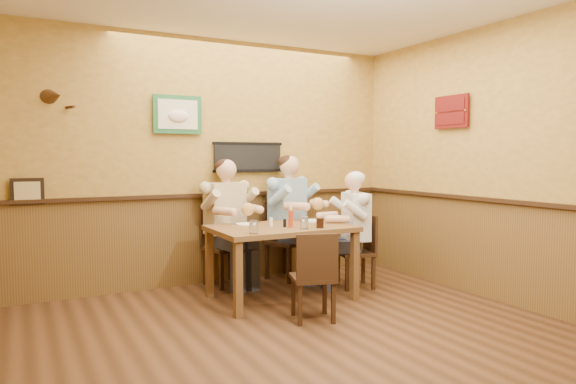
% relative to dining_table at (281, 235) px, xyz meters
% --- Properties ---
extents(room, '(5.02, 5.03, 2.81)m').
position_rel_dining_table_xyz_m(room, '(-0.46, -1.33, 1.03)').
color(room, '#361F10').
rests_on(room, ground).
extents(dining_table, '(1.40, 0.90, 0.75)m').
position_rel_dining_table_xyz_m(dining_table, '(0.00, 0.00, 0.00)').
color(dining_table, brown).
rests_on(dining_table, ground).
extents(chair_back_left, '(0.50, 0.50, 0.90)m').
position_rel_dining_table_xyz_m(chair_back_left, '(-0.31, 0.79, -0.21)').
color(chair_back_left, '#331F10').
rests_on(chair_back_left, ground).
extents(chair_back_right, '(0.56, 0.56, 0.93)m').
position_rel_dining_table_xyz_m(chair_back_right, '(0.45, 0.72, -0.20)').
color(chair_back_right, '#331F10').
rests_on(chair_back_right, ground).
extents(chair_right_end, '(0.46, 0.46, 0.81)m').
position_rel_dining_table_xyz_m(chair_right_end, '(0.94, 0.02, -0.25)').
color(chair_right_end, '#331F10').
rests_on(chair_right_end, ground).
extents(chair_near_side, '(0.46, 0.46, 0.80)m').
position_rel_dining_table_xyz_m(chair_near_side, '(-0.07, -0.75, -0.26)').
color(chair_near_side, '#331F10').
rests_on(chair_near_side, ground).
extents(diner_tan_shirt, '(0.71, 0.71, 1.28)m').
position_rel_dining_table_xyz_m(diner_tan_shirt, '(-0.31, 0.79, -0.02)').
color(diner_tan_shirt, beige).
rests_on(diner_tan_shirt, ground).
extents(diner_blue_polo, '(0.79, 0.79, 1.32)m').
position_rel_dining_table_xyz_m(diner_blue_polo, '(0.45, 0.72, 0.00)').
color(diner_blue_polo, '#88AECC').
rests_on(diner_blue_polo, ground).
extents(diner_white_elder, '(0.66, 0.66, 1.16)m').
position_rel_dining_table_xyz_m(diner_white_elder, '(0.94, 0.02, -0.08)').
color(diner_white_elder, silver).
rests_on(diner_white_elder, ground).
extents(water_glass_left, '(0.10, 0.10, 0.12)m').
position_rel_dining_table_xyz_m(water_glass_left, '(-0.46, -0.34, 0.15)').
color(water_glass_left, silver).
rests_on(water_glass_left, dining_table).
extents(water_glass_mid, '(0.09, 0.09, 0.12)m').
position_rel_dining_table_xyz_m(water_glass_mid, '(0.11, -0.28, 0.15)').
color(water_glass_mid, white).
rests_on(water_glass_mid, dining_table).
extents(cola_tumbler, '(0.09, 0.09, 0.10)m').
position_rel_dining_table_xyz_m(cola_tumbler, '(0.28, -0.30, 0.14)').
color(cola_tumbler, black).
rests_on(cola_tumbler, dining_table).
extents(hot_sauce_bottle, '(0.05, 0.05, 0.20)m').
position_rel_dining_table_xyz_m(hot_sauce_bottle, '(0.04, -0.13, 0.19)').
color(hot_sauce_bottle, '#B53413').
rests_on(hot_sauce_bottle, dining_table).
extents(salt_shaker, '(0.04, 0.04, 0.09)m').
position_rel_dining_table_xyz_m(salt_shaker, '(-0.10, 0.03, 0.13)').
color(salt_shaker, white).
rests_on(salt_shaker, dining_table).
extents(pepper_shaker, '(0.04, 0.04, 0.08)m').
position_rel_dining_table_xyz_m(pepper_shaker, '(-0.01, -0.09, 0.13)').
color(pepper_shaker, black).
rests_on(pepper_shaker, dining_table).
extents(plate_far_left, '(0.22, 0.22, 0.01)m').
position_rel_dining_table_xyz_m(plate_far_left, '(-0.28, 0.26, 0.10)').
color(plate_far_left, white).
rests_on(plate_far_left, dining_table).
extents(plate_far_right, '(0.29, 0.29, 0.01)m').
position_rel_dining_table_xyz_m(plate_far_right, '(0.47, 0.18, 0.10)').
color(plate_far_right, white).
rests_on(plate_far_right, dining_table).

